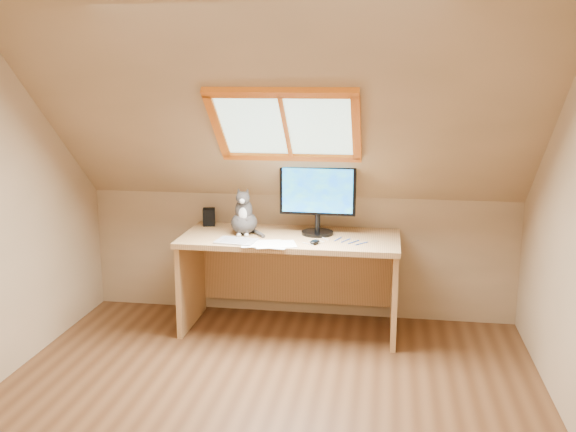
# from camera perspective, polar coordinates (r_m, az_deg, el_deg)

# --- Properties ---
(ground) EXTENTS (3.50, 3.50, 0.00)m
(ground) POSITION_cam_1_polar(r_m,az_deg,el_deg) (3.91, -2.72, -17.67)
(ground) COLOR brown
(ground) RESTS_ON ground
(room_shell) EXTENTS (3.52, 3.52, 2.41)m
(room_shell) POSITION_cam_1_polar(r_m,az_deg,el_deg) (3.33, -3.29, 3.26)
(room_shell) COLOR tan
(room_shell) RESTS_ON ground
(desk) EXTENTS (1.66, 0.73, 0.76)m
(desk) POSITION_cam_1_polar(r_m,az_deg,el_deg) (5.02, 0.32, -4.12)
(desk) COLOR tan
(desk) RESTS_ON ground
(monitor) EXTENTS (0.58, 0.25, 0.54)m
(monitor) POSITION_cam_1_polar(r_m,az_deg,el_deg) (4.88, 2.66, 1.86)
(monitor) COLOR black
(monitor) RESTS_ON desk
(cat) EXTENTS (0.23, 0.26, 0.37)m
(cat) POSITION_cam_1_polar(r_m,az_deg,el_deg) (4.94, -3.94, -0.11)
(cat) COLOR #3F3A38
(cat) RESTS_ON desk
(desk_speaker) EXTENTS (0.12, 0.12, 0.14)m
(desk_speaker) POSITION_cam_1_polar(r_m,az_deg,el_deg) (5.27, -7.04, -0.08)
(desk_speaker) COLOR black
(desk_speaker) RESTS_ON desk
(graphics_tablet) EXTENTS (0.31, 0.24, 0.01)m
(graphics_tablet) POSITION_cam_1_polar(r_m,az_deg,el_deg) (4.74, -4.64, -2.24)
(graphics_tablet) COLOR #B2B2B7
(graphics_tablet) RESTS_ON desk
(mouse) EXTENTS (0.10, 0.12, 0.03)m
(mouse) POSITION_cam_1_polar(r_m,az_deg,el_deg) (4.67, 2.40, -2.31)
(mouse) COLOR black
(mouse) RESTS_ON desk
(papers) EXTENTS (0.35, 0.30, 0.01)m
(papers) POSITION_cam_1_polar(r_m,az_deg,el_deg) (4.67, -2.23, -2.46)
(papers) COLOR white
(papers) RESTS_ON desk
(cables) EXTENTS (0.51, 0.26, 0.01)m
(cables) POSITION_cam_1_polar(r_m,az_deg,el_deg) (4.74, 4.35, -2.26)
(cables) COLOR silver
(cables) RESTS_ON desk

